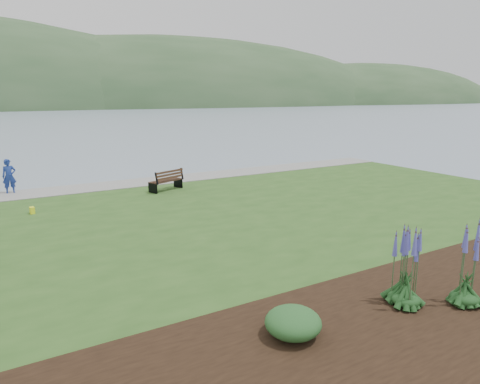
{
  "coord_description": "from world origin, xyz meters",
  "views": [
    {
      "loc": [
        -5.97,
        -15.03,
        4.94
      ],
      "look_at": [
        2.14,
        -1.17,
        1.3
      ],
      "focal_mm": 32.0,
      "sensor_mm": 36.0,
      "label": 1
    }
  ],
  "objects": [
    {
      "name": "far_hillside",
      "position": [
        20.0,
        170.0,
        0.0
      ],
      "size": [
        580.0,
        80.0,
        38.0
      ],
      "primitive_type": null,
      "color": "#2F4E2C",
      "rests_on": "ground"
    },
    {
      "name": "pannier",
      "position": [
        -4.84,
        3.07,
        0.53
      ],
      "size": [
        0.18,
        0.26,
        0.27
      ],
      "primitive_type": "cube",
      "rotation": [
        0.0,
        0.0,
        0.11
      ],
      "color": "#EBF31C",
      "rests_on": "lawn"
    },
    {
      "name": "park_bench",
      "position": [
        1.27,
        4.36,
        0.92
      ],
      "size": [
        1.83,
        1.26,
        1.05
      ],
      "rotation": [
        0.0,
        0.0,
        0.37
      ],
      "color": "black",
      "rests_on": "lawn"
    },
    {
      "name": "garden_bed",
      "position": [
        3.0,
        -9.8,
        0.42
      ],
      "size": [
        24.0,
        4.4,
        0.04
      ],
      "primitive_type": "cube",
      "color": "black",
      "rests_on": "lawn"
    },
    {
      "name": "shoreline_path",
      "position": [
        0.0,
        6.9,
        0.42
      ],
      "size": [
        34.0,
        2.2,
        0.03
      ],
      "primitive_type": "cube",
      "color": "gray",
      "rests_on": "lawn"
    },
    {
      "name": "echium_5",
      "position": [
        1.49,
        -9.45,
        1.2
      ],
      "size": [
        0.62,
        0.62,
        2.04
      ],
      "color": "#153A17",
      "rests_on": "garden_bed"
    },
    {
      "name": "lawn",
      "position": [
        0.0,
        -2.0,
        0.2
      ],
      "size": [
        34.0,
        20.0,
        0.4
      ],
      "primitive_type": "cube",
      "color": "#2A4F1C",
      "rests_on": "ground"
    },
    {
      "name": "shrub_0",
      "position": [
        -1.36,
        -9.17,
        0.71
      ],
      "size": [
        1.09,
        1.09,
        0.55
      ],
      "primitive_type": "ellipsoid",
      "color": "#1E4C21",
      "rests_on": "garden_bed"
    },
    {
      "name": "echium_0",
      "position": [
        2.67,
        -10.06,
        1.27
      ],
      "size": [
        0.62,
        0.62,
        2.07
      ],
      "color": "#153A17",
      "rests_on": "garden_bed"
    },
    {
      "name": "person",
      "position": [
        -5.38,
        7.5,
        1.36
      ],
      "size": [
        0.73,
        0.53,
        1.93
      ],
      "primitive_type": "imported",
      "rotation": [
        0.0,
        0.0,
        0.07
      ],
      "color": "navy",
      "rests_on": "lawn"
    },
    {
      "name": "ground",
      "position": [
        0.0,
        0.0,
        0.0
      ],
      "size": [
        600.0,
        600.0,
        0.0
      ],
      "primitive_type": "plane",
      "color": "gray",
      "rests_on": "ground"
    },
    {
      "name": "echium_4",
      "position": [
        1.56,
        -9.28,
        1.33
      ],
      "size": [
        0.62,
        0.62,
        2.08
      ],
      "color": "#153A17",
      "rests_on": "garden_bed"
    }
  ]
}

